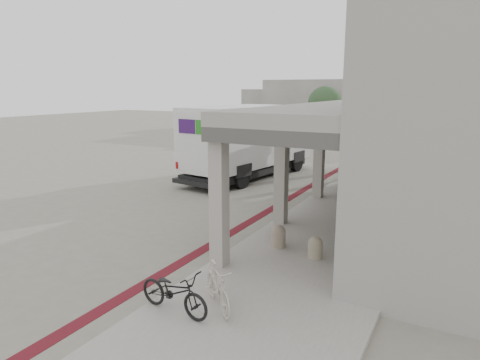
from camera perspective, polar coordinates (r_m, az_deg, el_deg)
The scene contains 14 objects.
ground at distance 15.11m, azimuth -2.75°, elevation -5.45°, with size 120.00×120.00×0.00m, color slate.
bike_lane_stripe at distance 16.36m, azimuth 3.88°, elevation -4.07°, with size 0.35×40.00×0.01m, color #571119.
sidewalk at distance 13.57m, azimuth 12.03°, elevation -7.50°, with size 4.40×28.00×0.12m, color gray.
transit_building at distance 16.89m, azimuth 26.29°, elevation 6.96°, with size 7.60×17.00×7.00m.
distant_backdrop at distance 49.34m, azimuth 16.38°, elevation 9.45°, with size 28.00×10.00×6.50m.
tree_left at distance 42.24m, azimuth 11.23°, elevation 9.99°, with size 3.20×3.20×4.80m.
tree_mid at distance 42.71m, azimuth 21.17°, elevation 9.44°, with size 3.20×3.20×4.80m.
fedex_truck at distance 22.15m, azimuth 1.19°, elevation 5.41°, with size 3.84×8.99×3.71m.
bench at distance 14.01m, azimuth 15.52°, elevation -5.62°, with size 0.40×1.64×0.38m.
bollard_near at distance 12.33m, azimuth 5.10°, elevation -7.41°, with size 0.43×0.43×0.64m.
bollard_far at distance 11.70m, azimuth 10.00°, elevation -8.79°, with size 0.39×0.39×0.59m.
utility_cabinet at distance 12.85m, azimuth 14.55°, elevation -5.87°, with size 0.49×0.66×1.10m, color slate.
bicycle_black at distance 8.93m, azimuth -8.79°, elevation -14.48°, with size 0.60×1.72×0.90m, color black.
bicycle_cream at distance 9.00m, azimuth -2.98°, elevation -14.00°, with size 0.44×1.57×0.94m, color #BBB4A4.
Camera 1 is at (7.43, -12.34, 4.54)m, focal length 32.00 mm.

